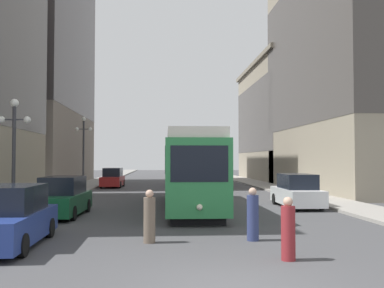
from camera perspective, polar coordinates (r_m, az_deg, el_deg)
The scene contains 17 objects.
ground_plane at distance 9.29m, azimuth 5.28°, elevation -18.29°, with size 200.00×200.00×0.00m, color #424244.
sidewalk_left at distance 49.40m, azimuth -12.58°, elevation -4.95°, with size 2.86×120.00×0.15m, color gray.
sidewalk_right at distance 49.91m, azimuth 7.68°, elevation -4.96°, with size 2.86×120.00×0.15m, color gray.
streetcar at distance 23.69m, azimuth -0.33°, elevation -3.28°, with size 2.80×14.54×3.89m.
transit_bus at distance 43.52m, azimuth 1.77°, elevation -2.93°, with size 3.02×12.11×3.45m.
parked_car_left_near at distance 41.53m, azimuth -10.37°, elevation -4.46°, with size 1.99×4.40×1.82m.
parked_car_left_mid at distance 21.03m, azimuth -16.62°, elevation -6.77°, with size 2.00×5.01×1.82m.
parked_car_right_far at distance 24.53m, azimuth 13.59°, elevation -6.11°, with size 1.98×4.91×1.82m.
parked_car_left_far at distance 14.27m, azimuth -22.86°, elevation -8.96°, with size 1.94×4.88×1.82m.
pedestrian_crossing_near at distance 13.83m, azimuth -5.61°, elevation -9.65°, with size 0.37×0.37×1.66m.
pedestrian_crossing_far at distance 11.69m, azimuth 12.52°, elevation -11.06°, with size 0.37×0.37×1.63m.
pedestrian_on_sidewalk at distance 14.26m, azimuth 7.98°, elevation -9.33°, with size 0.38×0.38×1.70m.
lamp_post_left_near at distance 20.52m, azimuth -22.34°, elevation 0.71°, with size 1.41×0.36×5.12m.
lamp_post_left_far at distance 37.11m, azimuth -14.06°, elevation 0.24°, with size 1.41×0.36×6.01m.
building_left_corner at distance 50.18m, azimuth -21.21°, elevation 13.09°, with size 12.06×21.96×30.27m.
building_right_corner at distance 40.28m, azimuth 20.81°, elevation 10.65°, with size 10.73×21.42×22.11m.
building_right_midblock at distance 57.23m, azimuth 14.36°, elevation 2.96°, with size 13.60×20.58×14.75m.
Camera 1 is at (-1.44, -8.80, 2.59)m, focal length 40.61 mm.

